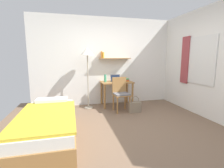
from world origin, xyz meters
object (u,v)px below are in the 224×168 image
object	(u,v)px
bed	(48,125)
handbag	(135,107)
standing_lamp	(87,55)
desk_chair	(121,93)
laptop	(116,80)
desk	(117,86)
water_bottle	(105,78)
book_stack	(125,80)

from	to	relation	value
bed	handbag	bearing A→B (deg)	25.02
standing_lamp	desk_chair	bearing A→B (deg)	-28.92
laptop	standing_lamp	bearing A→B (deg)	-172.87
desk	water_bottle	distance (m)	0.42
bed	laptop	world-z (taller)	laptop
water_bottle	desk	bearing A→B (deg)	0.22
desk	water_bottle	xyz separation A→B (m)	(-0.34, -0.00, 0.25)
standing_lamp	laptop	size ratio (longest dim) A/B	5.76
desk_chair	book_stack	world-z (taller)	desk_chair
water_bottle	book_stack	world-z (taller)	water_bottle
book_stack	handbag	world-z (taller)	book_stack
book_stack	standing_lamp	bearing A→B (deg)	-176.75
bed	handbag	distance (m)	2.22
desk	standing_lamp	xyz separation A→B (m)	(-0.84, -0.06, 0.90)
bed	standing_lamp	distance (m)	2.22
desk	book_stack	bearing A→B (deg)	0.20
desk_chair	water_bottle	world-z (taller)	water_bottle
desk	standing_lamp	world-z (taller)	standing_lamp
handbag	water_bottle	bearing A→B (deg)	130.38
bed	laptop	xyz separation A→B (m)	(1.70, 1.72, 0.53)
desk_chair	book_stack	distance (m)	0.65
standing_lamp	laptop	xyz separation A→B (m)	(0.83, 0.10, -0.71)
standing_lamp	water_bottle	distance (m)	0.83
water_bottle	book_stack	bearing A→B (deg)	0.21
desk	desk_chair	world-z (taller)	desk_chair
standing_lamp	laptop	bearing A→B (deg)	7.13
bed	water_bottle	world-z (taller)	water_bottle
desk	desk_chair	xyz separation A→B (m)	(-0.03, -0.51, -0.08)
water_bottle	handbag	distance (m)	1.19
desk_chair	handbag	world-z (taller)	desk_chair
laptop	book_stack	size ratio (longest dim) A/B	1.20
bed	book_stack	world-z (taller)	book_stack
bed	handbag	world-z (taller)	bed
laptop	water_bottle	size ratio (longest dim) A/B	1.36
desk_chair	desk	bearing A→B (deg)	86.83
bed	book_stack	size ratio (longest dim) A/B	7.97
desk	water_bottle	bearing A→B (deg)	-179.78
standing_lamp	laptop	distance (m)	1.10
standing_lamp	bed	bearing A→B (deg)	-118.37
laptop	handbag	distance (m)	1.05
desk_chair	water_bottle	size ratio (longest dim) A/B	4.14
desk	book_stack	distance (m)	0.32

